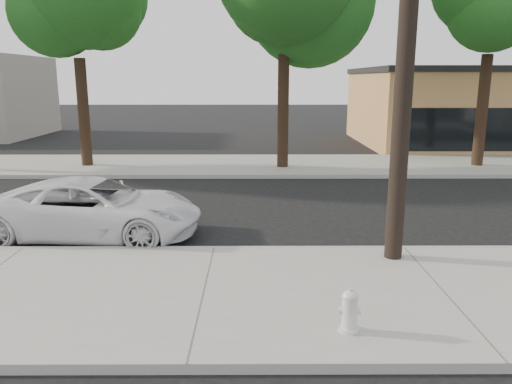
% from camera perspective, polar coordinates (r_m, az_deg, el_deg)
% --- Properties ---
extents(ground, '(120.00, 120.00, 0.00)m').
position_cam_1_polar(ground, '(12.61, -4.07, -3.82)').
color(ground, black).
rests_on(ground, ground).
extents(near_sidewalk, '(90.00, 4.40, 0.15)m').
position_cam_1_polar(near_sidewalk, '(8.57, -5.97, -11.61)').
color(near_sidewalk, gray).
rests_on(near_sidewalk, ground).
extents(far_sidewalk, '(90.00, 5.00, 0.15)m').
position_cam_1_polar(far_sidewalk, '(20.88, -2.56, 3.08)').
color(far_sidewalk, gray).
rests_on(far_sidewalk, ground).
extents(curb_near, '(90.00, 0.12, 0.16)m').
position_cam_1_polar(curb_near, '(10.60, -4.81, -6.69)').
color(curb_near, '#9E9B93').
rests_on(curb_near, ground).
extents(utility_pole, '(1.40, 0.34, 9.00)m').
position_cam_1_polar(utility_pole, '(9.82, 17.00, 18.67)').
color(utility_pole, black).
rests_on(utility_pole, near_sidewalk).
extents(tree_b, '(4.34, 4.20, 8.45)m').
position_cam_1_polar(tree_b, '(21.34, -19.52, 18.98)').
color(tree_b, black).
rests_on(tree_b, far_sidewalk).
extents(tree_d, '(4.50, 4.35, 8.75)m').
position_cam_1_polar(tree_d, '(22.26, 26.07, 18.71)').
color(tree_d, black).
rests_on(tree_d, far_sidewalk).
extents(police_cruiser, '(5.07, 2.61, 1.37)m').
position_cam_1_polar(police_cruiser, '(12.11, -18.04, -1.79)').
color(police_cruiser, white).
rests_on(police_cruiser, ground).
extents(fire_hydrant, '(0.32, 0.29, 0.60)m').
position_cam_1_polar(fire_hydrant, '(7.26, 10.64, -13.29)').
color(fire_hydrant, silver).
rests_on(fire_hydrant, near_sidewalk).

